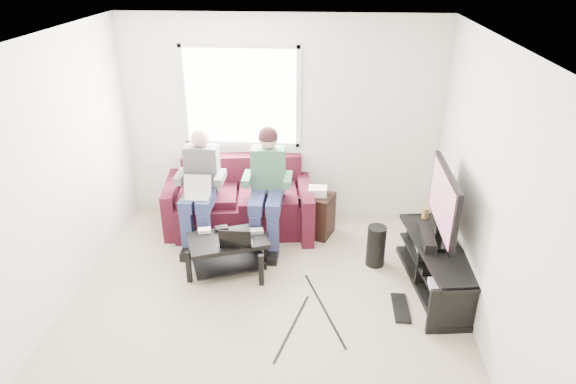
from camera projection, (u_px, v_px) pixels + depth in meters
The scene contains 25 objects.
floor at pixel (262, 319), 4.99m from camera, with size 4.50×4.50×0.00m, color #C6B39A.
ceiling at pixel (255, 46), 3.87m from camera, with size 4.50×4.50×0.00m, color white.
wall_back at pixel (281, 121), 6.46m from camera, with size 4.50×4.50×0.00m, color white.
wall_left at pixel (36, 192), 4.56m from camera, with size 4.50×4.50×0.00m, color white.
wall_right at pixel (495, 208), 4.30m from camera, with size 4.50×4.50×0.00m, color white.
window at pixel (241, 97), 6.34m from camera, with size 1.48×0.04×1.28m.
sofa at pixel (239, 204), 6.53m from camera, with size 1.95×1.06×0.87m.
person_left at pixel (200, 183), 6.07m from camera, with size 0.40×0.71×1.36m.
person_right at pixel (267, 180), 6.01m from camera, with size 0.40×0.71×1.40m.
laptop_silver at pixel (196, 192), 5.90m from camera, with size 0.32×0.22×0.24m, color silver, non-canonical shape.
coffee_table at pixel (228, 247), 5.60m from camera, with size 0.97×0.78×0.42m.
laptop_black at pixel (237, 233), 5.42m from camera, with size 0.34×0.24×0.24m, color black, non-canonical shape.
controller_a at pixel (204, 230), 5.67m from camera, with size 0.14×0.09×0.04m, color silver.
controller_b at pixel (221, 228), 5.72m from camera, with size 0.14×0.09×0.04m, color black.
controller_c at pixel (257, 231), 5.66m from camera, with size 0.14×0.09×0.04m, color gray.
tv_stand at pixel (437, 269), 5.38m from camera, with size 0.65×1.54×0.49m.
tv at pixel (444, 203), 5.15m from camera, with size 0.12×1.10×0.81m.
soundbar at pixel (427, 237), 5.34m from camera, with size 0.12×0.50×0.10m, color black.
drink_cup at pixel (425, 213), 5.80m from camera, with size 0.08×0.08×0.12m, color #976A41.
console_white at pixel (445, 286), 4.99m from camera, with size 0.30×0.22×0.06m, color silver.
console_grey at pixel (432, 248), 5.61m from camera, with size 0.34×0.26×0.08m, color gray.
console_black at pixel (438, 266), 5.30m from camera, with size 0.38×0.30×0.07m, color black.
subwoofer at pixel (376, 246), 5.76m from camera, with size 0.21×0.21×0.48m, color black.
keyboard_floor at pixel (401, 308), 5.13m from camera, with size 0.15×0.46×0.03m, color black.
end_table at pixel (317, 213), 6.36m from camera, with size 0.37×0.37×0.64m.
Camera 1 is at (0.54, -3.94, 3.27)m, focal length 32.00 mm.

